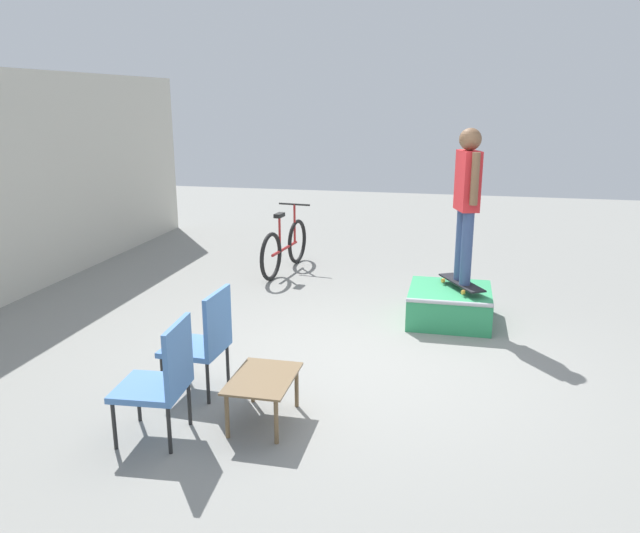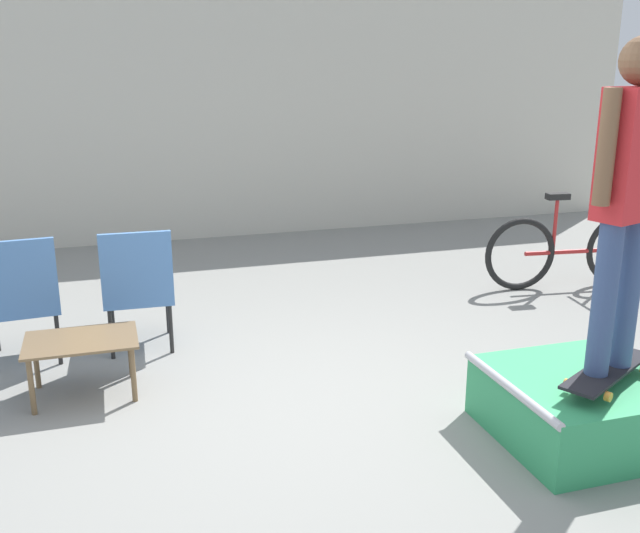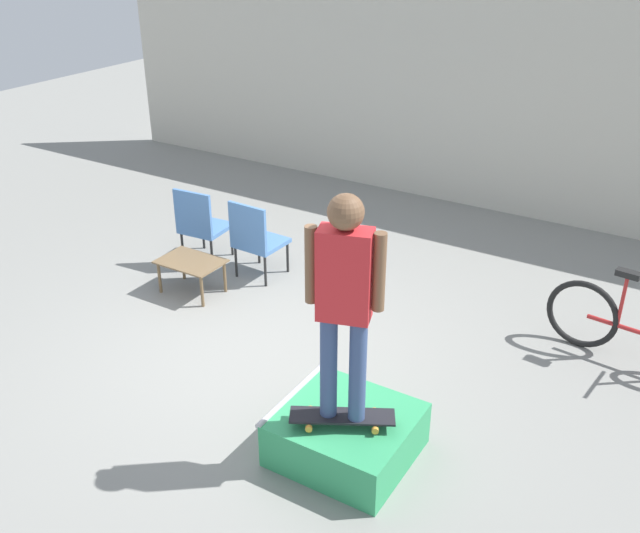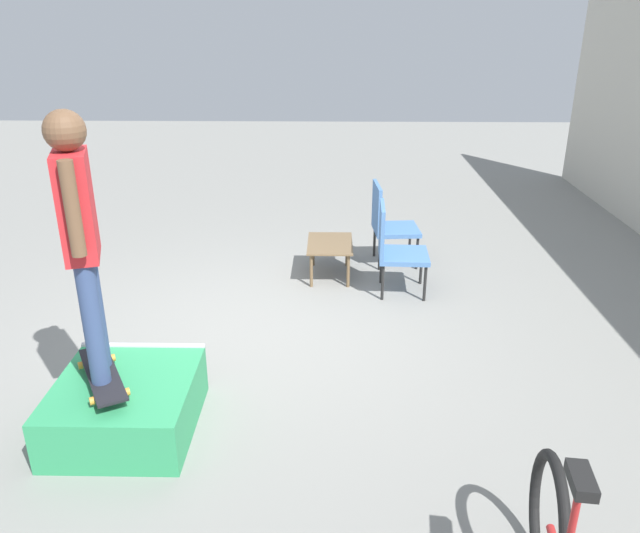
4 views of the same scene
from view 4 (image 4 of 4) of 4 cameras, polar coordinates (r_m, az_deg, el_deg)
The scene contains 7 objects.
ground_plane at distance 5.96m, azimuth -5.30°, elevation -6.06°, with size 24.00×24.00×0.00m, color gray.
skate_ramp_box at distance 4.81m, azimuth -17.27°, elevation -12.00°, with size 1.06×0.97×0.41m.
skateboard_on_ramp at distance 4.68m, azimuth -19.27°, elevation -9.28°, with size 0.81×0.57×0.07m.
person_skater at distance 4.24m, azimuth -21.13°, elevation 3.39°, with size 0.55×0.31×1.81m.
coffee_table at distance 7.05m, azimuth 0.92°, elevation 1.75°, with size 0.73×0.50×0.40m.
patio_chair_left at distance 7.41m, azimuth 6.24°, elevation 4.15°, with size 0.56×0.56×0.97m.
patio_chair_right at distance 6.63m, azimuth 6.82°, elevation 1.90°, with size 0.54×0.54×0.97m.
Camera 4 is at (5.20, 0.65, 2.84)m, focal length 35.00 mm.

